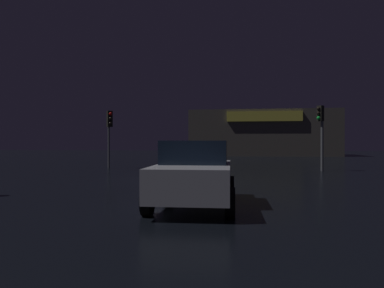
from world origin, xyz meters
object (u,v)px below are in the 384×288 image
Objects in this scene: traffic_signal_main at (321,125)px; traffic_signal_cross_right at (109,126)px; store_building at (262,133)px; car_near at (195,173)px.

traffic_signal_main is 12.83m from traffic_signal_cross_right.
traffic_signal_main is at bearing -2.32° from traffic_signal_cross_right.
store_building is 38.95m from car_near.
store_building is 26.53m from traffic_signal_main.
traffic_signal_main is (1.99, -26.46, -0.23)m from store_building.
car_near is (-3.62, -38.73, -2.00)m from store_building.
traffic_signal_cross_right is 0.87× the size of car_near.
store_building reaches higher than traffic_signal_main.
traffic_signal_main is 13.61m from car_near.
store_building reaches higher than car_near.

